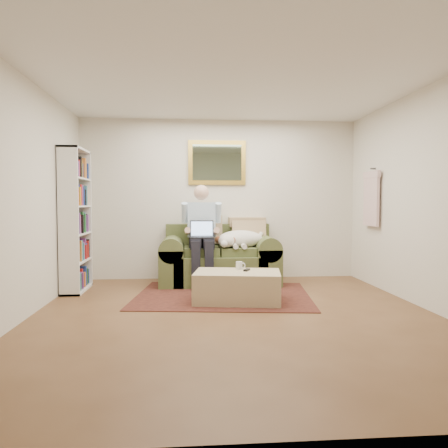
{
  "coord_description": "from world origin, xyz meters",
  "views": [
    {
      "loc": [
        -0.51,
        -4.67,
        1.24
      ],
      "look_at": [
        -0.02,
        1.34,
        0.95
      ],
      "focal_mm": 35.0,
      "sensor_mm": 36.0,
      "label": 1
    }
  ],
  "objects": [
    {
      "name": "room_shell",
      "position": [
        0.0,
        0.35,
        1.3
      ],
      "size": [
        4.51,
        5.0,
        2.61
      ],
      "color": "brown",
      "rests_on": "ground"
    },
    {
      "name": "hanging_shirt",
      "position": [
        2.19,
        1.6,
        1.35
      ],
      "size": [
        0.06,
        0.52,
        0.9
      ],
      "primitive_type": null,
      "color": "beige",
      "rests_on": "room_shell"
    },
    {
      "name": "wall_mirror",
      "position": [
        -0.04,
        2.47,
        1.9
      ],
      "size": [
        0.94,
        0.04,
        0.72
      ],
      "color": "gold",
      "rests_on": "room_shell"
    },
    {
      "name": "bookshelf",
      "position": [
        -2.1,
        1.6,
        1.0
      ],
      "size": [
        0.28,
        0.8,
        2.0
      ],
      "primitive_type": null,
      "color": "white",
      "rests_on": "room_shell"
    },
    {
      "name": "ottoman",
      "position": [
        0.09,
        0.71,
        0.19
      ],
      "size": [
        1.15,
        0.83,
        0.38
      ],
      "primitive_type": "cube",
      "rotation": [
        0.0,
        0.0,
        -0.16
      ],
      "color": "#C7B884",
      "rests_on": "room_shell"
    },
    {
      "name": "sofa",
      "position": [
        -0.04,
        2.01,
        0.31
      ],
      "size": [
        1.8,
        0.92,
        1.08
      ],
      "color": "#545B30",
      "rests_on": "room_shell"
    },
    {
      "name": "laptop",
      "position": [
        -0.32,
        1.78,
        0.8
      ],
      "size": [
        0.35,
        0.28,
        0.25
      ],
      "color": "black",
      "rests_on": "seated_man"
    },
    {
      "name": "tv_remote",
      "position": [
        0.22,
        0.77,
        0.39
      ],
      "size": [
        0.1,
        0.16,
        0.02
      ],
      "primitive_type": "cube",
      "rotation": [
        0.0,
        0.0,
        -0.4
      ],
      "color": "black",
      "rests_on": "ottoman"
    },
    {
      "name": "sleeping_dog",
      "position": [
        0.28,
        1.92,
        0.69
      ],
      "size": [
        0.74,
        0.47,
        0.28
      ],
      "primitive_type": null,
      "color": "white",
      "rests_on": "sofa"
    },
    {
      "name": "seated_man",
      "position": [
        -0.32,
        1.85,
        0.76
      ],
      "size": [
        0.59,
        0.85,
        1.52
      ],
      "primitive_type": null,
      "color": "#8CB4D8",
      "rests_on": "sofa"
    },
    {
      "name": "coffee_mug",
      "position": [
        0.14,
        0.89,
        0.43
      ],
      "size": [
        0.08,
        0.08,
        0.1
      ],
      "primitive_type": "cylinder",
      "color": "white",
      "rests_on": "ottoman"
    },
    {
      "name": "rug",
      "position": [
        -0.06,
        1.11,
        0.01
      ],
      "size": [
        2.49,
        2.09,
        0.01
      ],
      "primitive_type": "cube",
      "rotation": [
        0.0,
        0.0,
        -0.12
      ],
      "color": "black",
      "rests_on": "room_shell"
    }
  ]
}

